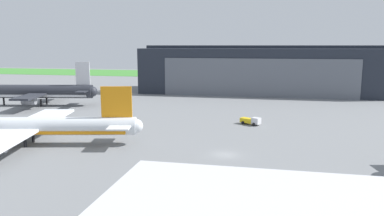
% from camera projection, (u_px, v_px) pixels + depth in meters
% --- Properties ---
extents(ground_plane, '(440.00, 440.00, 0.00)m').
position_uv_depth(ground_plane, '(225.00, 155.00, 65.78)').
color(ground_plane, slate).
extents(grass_field_strip, '(440.00, 56.00, 0.08)m').
position_uv_depth(grass_field_strip, '(258.00, 75.00, 241.25)').
color(grass_field_strip, '#428B35').
rests_on(grass_field_strip, ground_plane).
extents(maintenance_hangar, '(94.38, 30.34, 19.15)m').
position_uv_depth(maintenance_hangar, '(259.00, 70.00, 151.37)').
color(maintenance_hangar, '#232833').
rests_on(maintenance_hangar, ground_plane).
extents(airliner_near_left, '(47.58, 41.04, 11.47)m').
position_uv_depth(airliner_near_left, '(20.00, 127.00, 71.81)').
color(airliner_near_left, silver).
rests_on(airliner_near_left, ground_plane).
extents(airliner_far_left, '(37.48, 30.74, 14.11)m').
position_uv_depth(airliner_far_left, '(38.00, 92.00, 118.38)').
color(airliner_far_left, '#282B33').
rests_on(airliner_far_left, ground_plane).
extents(baggage_tug, '(5.32, 3.99, 1.91)m').
position_uv_depth(baggage_tug, '(251.00, 121.00, 90.46)').
color(baggage_tug, silver).
rests_on(baggage_tug, ground_plane).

